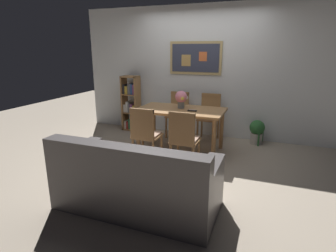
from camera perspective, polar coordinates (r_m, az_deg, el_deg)
ground_plane at (r=4.62m, az=2.02°, el=-6.56°), size 12.00×12.00×0.00m
wall_back_with_painting at (r=5.71m, az=7.00°, el=11.12°), size 5.20×0.14×2.60m
dining_table at (r=4.77m, az=2.66°, el=2.37°), size 1.49×0.85×0.75m
dining_chair_far_right at (r=5.46m, az=8.66°, el=2.70°), size 0.40×0.41×0.91m
dining_chair_near_left at (r=4.21m, az=-4.81°, el=-1.11°), size 0.40×0.41×0.91m
dining_chair_near_right at (r=3.98m, az=3.28°, el=-2.10°), size 0.40×0.41×0.91m
dining_chair_far_left at (r=5.63m, az=2.15°, el=3.25°), size 0.40×0.41×0.91m
leather_couch at (r=3.13m, az=-6.91°, el=-11.84°), size 1.80×0.84×0.84m
bookshelf at (r=6.12m, az=-7.69°, el=4.37°), size 0.36×0.28×1.20m
potted_ivy at (r=5.45m, az=18.06°, el=-1.03°), size 0.28×0.28×0.48m
flower_vase at (r=4.79m, az=2.78°, el=5.88°), size 0.22×0.22×0.31m
tv_remote at (r=4.59m, az=5.09°, el=3.22°), size 0.16×0.05×0.02m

